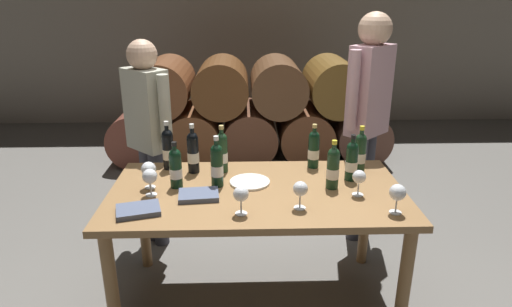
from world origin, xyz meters
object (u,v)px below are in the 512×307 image
(wine_bottle_7, at_px, (193,152))
(wine_bottle_5, at_px, (168,149))
(wine_bottle_6, at_px, (222,152))
(taster_seated_left, at_px, (148,128))
(wine_bottle_1, at_px, (352,161))
(wine_bottle_2, at_px, (314,149))
(serving_plate, at_px, (250,182))
(wine_glass_0, at_px, (398,193))
(leather_ledger, at_px, (199,195))
(wine_glass_2, at_px, (149,170))
(wine_bottle_3, at_px, (217,165))
(wine_glass_1, at_px, (359,178))
(wine_bottle_0, at_px, (333,168))
(dining_table, at_px, (257,204))
(sommelier_presenting, at_px, (368,109))
(wine_glass_5, at_px, (241,195))
(wine_bottle_8, at_px, (176,168))
(tasting_notebook, at_px, (138,210))
(wine_bottle_4, at_px, (360,152))
(wine_glass_4, at_px, (300,190))
(wine_glass_3, at_px, (150,177))

(wine_bottle_7, bearing_deg, wine_bottle_5, 158.77)
(wine_bottle_6, relative_size, taster_seated_left, 0.20)
(wine_bottle_1, bearing_deg, wine_bottle_5, 169.20)
(wine_bottle_2, bearing_deg, serving_plate, -149.43)
(wine_bottle_1, relative_size, wine_glass_0, 1.79)
(leather_ledger, height_order, taster_seated_left, taster_seated_left)
(wine_glass_2, bearing_deg, wine_bottle_7, 45.09)
(wine_bottle_3, distance_m, wine_glass_1, 0.81)
(wine_bottle_6, relative_size, leather_ledger, 1.38)
(wine_bottle_1, height_order, leather_ledger, wine_bottle_1)
(wine_bottle_6, relative_size, serving_plate, 1.27)
(wine_bottle_0, xyz_separation_m, wine_glass_0, (0.27, -0.32, -0.01))
(dining_table, distance_m, wine_bottle_1, 0.63)
(dining_table, xyz_separation_m, wine_glass_0, (0.71, -0.30, 0.20))
(sommelier_presenting, bearing_deg, wine_glass_5, -131.34)
(dining_table, height_order, wine_glass_2, wine_glass_2)
(wine_bottle_2, height_order, sommelier_presenting, sommelier_presenting)
(wine_glass_2, height_order, leather_ledger, wine_glass_2)
(wine_glass_0, bearing_deg, leather_ledger, 168.33)
(wine_bottle_5, relative_size, leather_ledger, 1.44)
(wine_glass_0, relative_size, taster_seated_left, 0.10)
(wine_bottle_6, bearing_deg, wine_bottle_8, -138.30)
(wine_bottle_8, distance_m, serving_plate, 0.45)
(tasting_notebook, bearing_deg, wine_bottle_3, 24.07)
(wine_bottle_4, height_order, wine_glass_2, wine_bottle_4)
(wine_glass_1, bearing_deg, wine_glass_4, -156.53)
(sommelier_presenting, bearing_deg, tasting_notebook, -145.15)
(wine_bottle_0, relative_size, taster_seated_left, 0.19)
(wine_glass_0, xyz_separation_m, wine_glass_2, (-1.33, 0.35, 0.00))
(wine_bottle_0, height_order, wine_bottle_5, wine_bottle_5)
(dining_table, relative_size, wine_glass_1, 11.35)
(wine_glass_0, height_order, taster_seated_left, taster_seated_left)
(taster_seated_left, bearing_deg, wine_glass_1, -31.46)
(wine_bottle_2, distance_m, tasting_notebook, 1.17)
(wine_bottle_6, bearing_deg, wine_bottle_4, -1.94)
(wine_bottle_5, distance_m, serving_plate, 0.59)
(wine_bottle_0, xyz_separation_m, wine_bottle_7, (-0.83, 0.27, 0.01))
(wine_bottle_8, bearing_deg, wine_bottle_6, 41.70)
(wine_glass_1, height_order, serving_plate, wine_glass_1)
(wine_bottle_6, xyz_separation_m, wine_glass_0, (0.92, -0.59, -0.02))
(tasting_notebook, bearing_deg, wine_bottle_7, 51.19)
(wine_bottle_3, xyz_separation_m, serving_plate, (0.19, 0.03, -0.13))
(wine_bottle_1, bearing_deg, wine_bottle_6, 168.72)
(wine_bottle_3, height_order, taster_seated_left, taster_seated_left)
(serving_plate, relative_size, sommelier_presenting, 0.14)
(dining_table, relative_size, serving_plate, 7.08)
(wine_bottle_2, xyz_separation_m, wine_glass_3, (-0.97, -0.40, -0.02))
(wine_bottle_4, height_order, tasting_notebook, wine_bottle_4)
(wine_bottle_0, distance_m, taster_seated_left, 1.39)
(wine_bottle_0, relative_size, wine_glass_3, 1.85)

